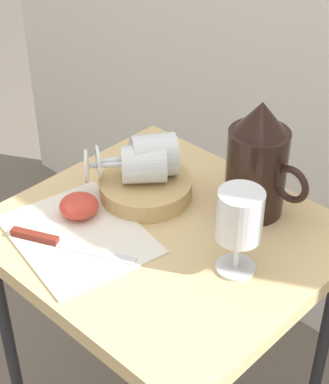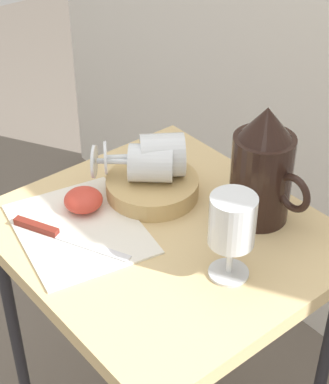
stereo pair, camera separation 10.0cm
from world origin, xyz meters
The scene contains 9 objects.
table centered at (0.00, 0.00, 0.60)m, with size 0.54×0.49×0.66m.
linen_napkin centered at (-0.09, -0.11, 0.67)m, with size 0.25×0.20×0.00m, color silver.
basket_tray centered at (-0.09, 0.05, 0.68)m, with size 0.17×0.17×0.04m, color tan.
pitcher centered at (0.07, 0.15, 0.75)m, with size 0.16×0.10×0.21m.
wine_glass_upright centered at (0.15, 0.01, 0.76)m, with size 0.07×0.07×0.15m.
wine_glass_tipped_near centered at (-0.10, 0.07, 0.74)m, with size 0.14×0.16×0.08m.
wine_glass_tipped_far centered at (-0.10, 0.04, 0.73)m, with size 0.14×0.15×0.07m.
apple_half_left centered at (-0.13, -0.07, 0.69)m, with size 0.07×0.07×0.04m, color #CC3D2D.
knife centered at (-0.10, -0.15, 0.67)m, with size 0.21×0.10×0.01m.
Camera 2 is at (0.65, -0.54, 1.34)m, focal length 59.78 mm.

